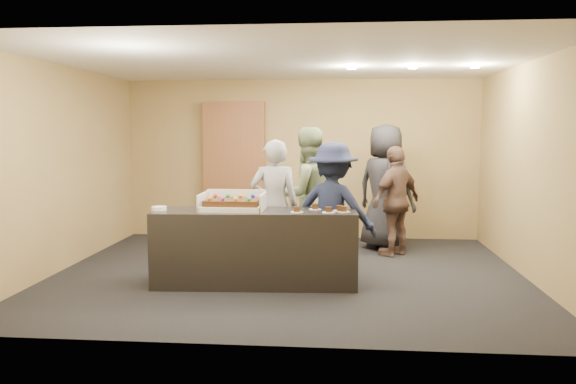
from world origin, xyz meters
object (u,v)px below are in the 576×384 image
at_px(cake_box, 233,206).
at_px(person_sage_man, 307,196).
at_px(serving_counter, 255,247).
at_px(plate_stack, 159,208).
at_px(storage_cabinet, 234,170).
at_px(person_brown_extra, 396,201).
at_px(person_navy_man, 333,210).
at_px(person_dark_suit, 385,187).
at_px(person_server_grey, 274,206).
at_px(sheet_cake, 233,202).

bearing_deg(cake_box, person_sage_man, 52.75).
xyz_separation_m(serving_counter, plate_stack, (-1.14, -0.10, 0.47)).
xyz_separation_m(storage_cabinet, person_brown_extra, (2.64, -1.23, -0.35)).
distance_m(serving_counter, storage_cabinet, 3.17).
distance_m(person_navy_man, person_dark_suit, 1.92).
distance_m(cake_box, person_brown_extra, 2.73).
bearing_deg(plate_stack, serving_counter, 4.78).
relative_size(cake_box, person_server_grey, 0.43).
xyz_separation_m(cake_box, person_server_grey, (0.43, 0.60, -0.08)).
distance_m(storage_cabinet, person_server_grey, 2.56).
bearing_deg(storage_cabinet, person_dark_suit, -17.44).
relative_size(serving_counter, sheet_cake, 3.75).
bearing_deg(person_dark_suit, person_sage_man, 78.33).
relative_size(serving_counter, person_sage_man, 1.27).
relative_size(storage_cabinet, person_navy_man, 1.37).
bearing_deg(person_server_grey, serving_counter, 69.48).
height_order(plate_stack, person_sage_man, person_sage_man).
distance_m(serving_counter, plate_stack, 1.24).
bearing_deg(person_sage_man, serving_counter, 35.97).
relative_size(serving_counter, person_dark_suit, 1.24).
distance_m(serving_counter, cake_box, 0.57).
bearing_deg(cake_box, person_dark_suit, 47.62).
height_order(person_server_grey, person_sage_man, person_sage_man).
height_order(plate_stack, person_navy_man, person_navy_man).
height_order(serving_counter, person_server_grey, person_server_grey).
distance_m(storage_cabinet, person_dark_suit, 2.64).
bearing_deg(person_brown_extra, plate_stack, -12.18).
relative_size(sheet_cake, plate_stack, 3.58).
bearing_deg(storage_cabinet, sheet_cake, -79.93).
distance_m(storage_cabinet, person_navy_man, 3.08).
bearing_deg(person_navy_man, person_dark_suit, -95.70).
bearing_deg(sheet_cake, person_sage_man, 53.44).
bearing_deg(person_server_grey, sheet_cake, 49.57).
xyz_separation_m(storage_cabinet, cake_box, (0.53, -2.96, -0.22)).
bearing_deg(serving_counter, cake_box, 170.84).
relative_size(person_server_grey, person_navy_man, 1.02).
bearing_deg(person_dark_suit, person_server_grey, 80.37).
relative_size(storage_cabinet, person_sage_man, 1.23).
xyz_separation_m(person_sage_man, person_dark_suit, (1.16, 1.09, 0.03)).
height_order(serving_counter, storage_cabinet, storage_cabinet).
bearing_deg(plate_stack, storage_cabinet, 83.70).
relative_size(person_server_grey, person_dark_suit, 0.89).
relative_size(cake_box, sheet_cake, 1.17).
xyz_separation_m(serving_counter, person_brown_extra, (1.84, 1.76, 0.36)).
height_order(person_server_grey, person_brown_extra, person_server_grey).
bearing_deg(sheet_cake, plate_stack, -173.75).
bearing_deg(serving_counter, person_sage_man, 60.22).
bearing_deg(person_dark_suit, person_brown_extra, 141.11).
xyz_separation_m(serving_counter, person_sage_man, (0.55, 1.11, 0.49)).
bearing_deg(sheet_cake, cake_box, 88.99).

